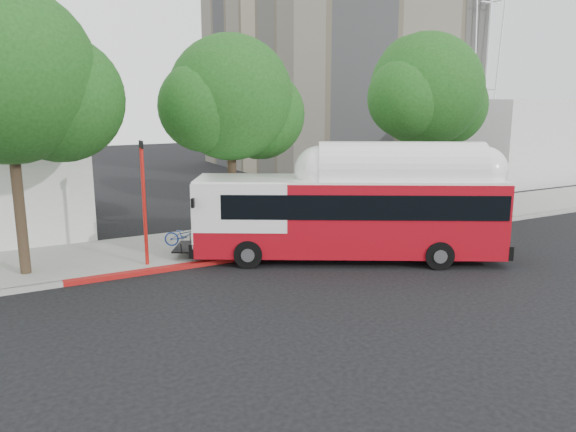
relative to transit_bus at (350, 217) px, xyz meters
name	(u,v)px	position (x,y,z in m)	size (l,w,h in m)	color
ground	(330,283)	(-2.13, -1.96, -1.70)	(120.00, 120.00, 0.00)	black
sidewalk	(250,239)	(-2.13, 4.54, -1.63)	(60.00, 5.00, 0.15)	gray
curb_strip	(277,253)	(-2.13, 1.94, -1.63)	(60.00, 0.30, 0.15)	gray
red_curb_segment	(206,263)	(-5.13, 1.94, -1.62)	(10.00, 0.32, 0.16)	maroon
street_tree_left	(23,83)	(-10.66, 3.60, 4.90)	(6.67, 5.80, 9.74)	#2D2116
street_tree_mid	(239,103)	(-2.72, 4.10, 4.21)	(5.75, 5.00, 8.62)	#2D2116
street_tree_right	(432,95)	(7.31, 3.90, 4.55)	(6.21, 5.40, 9.18)	#2D2116
horizon_block	(536,136)	(27.87, 14.04, 1.30)	(20.00, 12.00, 6.00)	silver
transit_bus	(350,217)	(0.00, 0.00, 0.00)	(11.75, 7.89, 3.64)	#A20B16
signal_pole	(144,204)	(-7.14, 2.58, 0.69)	(0.13, 0.44, 4.65)	red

